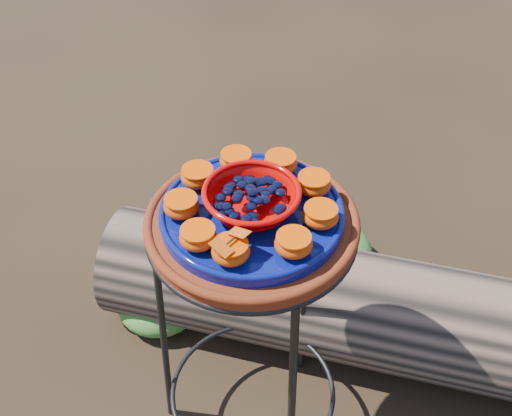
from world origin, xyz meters
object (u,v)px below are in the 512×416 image
Objects in this scene: cobalt_plate at (252,215)px; red_bowl at (252,200)px; driftwood_log at (403,317)px; plant_stand at (253,342)px; terracotta_saucer at (252,225)px.

red_bowl is (0.00, 0.00, 0.03)m from cobalt_plate.
red_bowl is 0.78m from driftwood_log.
cobalt_plate is 0.03m from red_bowl.
plant_stand is 0.37m from terracotta_saucer.
plant_stand is at bearing -114.18° from driftwood_log.
driftwood_log is (0.19, 0.43, -0.19)m from plant_stand.
cobalt_plate is 2.00× the size of red_bowl.
terracotta_saucer is (0.00, 0.00, 0.37)m from plant_stand.
terracotta_saucer is 0.03m from cobalt_plate.
plant_stand is at bearing 0.00° from cobalt_plate.
terracotta_saucer reaches higher than plant_stand.
driftwood_log is at bearing 65.82° from cobalt_plate.
terracotta_saucer is at bearing -114.18° from driftwood_log.
red_bowl is at bearing -114.18° from driftwood_log.
cobalt_plate is 0.20× the size of driftwood_log.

